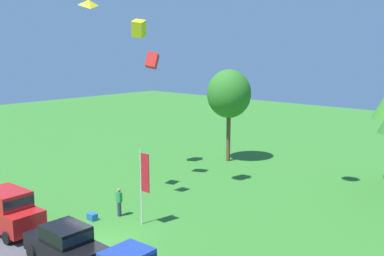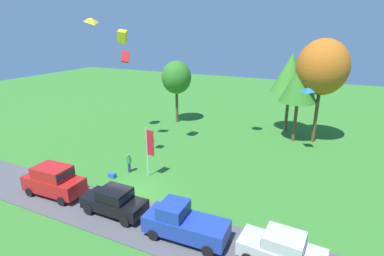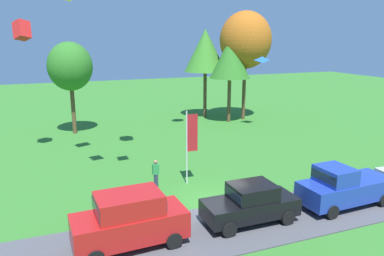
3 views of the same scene
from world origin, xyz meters
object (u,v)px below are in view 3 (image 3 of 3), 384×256
object	(u,v)px
car_pickup_far_end	(343,186)
tree_far_right	(205,51)
person_on_lawn	(156,174)
cooler_box	(151,197)
car_sedan_near_entrance	(251,202)
tree_right_of_center	(230,58)
tree_far_left	(246,40)
tree_left_of_center	(70,67)
kite_diamond_near_flag	(262,59)
kite_box_trailing_tail	(22,30)
flag_banner	(190,138)
car_suv_by_flagpole	(130,218)

from	to	relation	value
car_pickup_far_end	tree_far_right	bearing A→B (deg)	84.26
person_on_lawn	cooler_box	bearing A→B (deg)	-115.29
car_sedan_near_entrance	tree_right_of_center	bearing A→B (deg)	65.81
tree_far_left	cooler_box	xyz separation A→B (m)	(-14.50, -16.25, -7.93)
tree_left_of_center	kite_diamond_near_flag	distance (m)	16.94
kite_diamond_near_flag	kite_box_trailing_tail	world-z (taller)	kite_box_trailing_tail
person_on_lawn	tree_right_of_center	xyz separation A→B (m)	(11.80, 14.21, 5.54)
cooler_box	car_pickup_far_end	bearing A→B (deg)	-25.68
car_pickup_far_end	kite_box_trailing_tail	size ratio (longest dim) A/B	4.34
flag_banner	kite_box_trailing_tail	distance (m)	13.87
tree_far_right	tree_right_of_center	world-z (taller)	tree_far_right
car_suv_by_flagpole	kite_diamond_near_flag	xyz separation A→B (m)	(15.61, 15.62, 5.26)
car_sedan_near_entrance	tree_far_right	distance (m)	24.73
flag_banner	kite_box_trailing_tail	xyz separation A→B (m)	(-8.69, 8.93, 6.11)
tree_left_of_center	kite_box_trailing_tail	size ratio (longest dim) A/B	6.91
tree_far_right	kite_box_trailing_tail	bearing A→B (deg)	-154.06
person_on_lawn	tree_left_of_center	size ratio (longest dim) A/B	0.21
car_pickup_far_end	person_on_lawn	xyz separation A→B (m)	(-8.15, 5.70, -0.23)
kite_box_trailing_tail	tree_far_left	bearing A→B (deg)	15.91
tree_left_of_center	tree_far_left	size ratio (longest dim) A/B	0.73
car_sedan_near_entrance	cooler_box	size ratio (longest dim) A/B	7.86
car_sedan_near_entrance	kite_diamond_near_flag	distance (m)	19.35
car_pickup_far_end	car_suv_by_flagpole	bearing A→B (deg)	178.97
car_pickup_far_end	cooler_box	bearing A→B (deg)	154.32
tree_left_of_center	cooler_box	size ratio (longest dim) A/B	14.41
car_pickup_far_end	cooler_box	xyz separation A→B (m)	(-8.84, 4.25, -0.91)
tree_right_of_center	kite_box_trailing_tail	bearing A→B (deg)	-164.15
tree_far_right	car_pickup_far_end	bearing A→B (deg)	-95.74
tree_left_of_center	tree_right_of_center	xyz separation A→B (m)	(15.08, -0.75, 0.48)
tree_far_right	kite_box_trailing_tail	size ratio (longest dim) A/B	7.95
cooler_box	car_sedan_near_entrance	bearing A→B (deg)	-48.17
tree_left_of_center	flag_banner	size ratio (longest dim) A/B	1.85
tree_far_right	flag_banner	size ratio (longest dim) A/B	2.12
person_on_lawn	tree_far_right	size ratio (longest dim) A/B	0.18
car_pickup_far_end	tree_right_of_center	bearing A→B (deg)	79.62
car_sedan_near_entrance	tree_left_of_center	xyz separation A→B (m)	(-6.23, 20.47, 4.89)
tree_right_of_center	flag_banner	xyz separation A→B (m)	(-9.67, -14.14, -3.64)
person_on_lawn	tree_far_left	xyz separation A→B (m)	(13.81, 14.80, 7.25)
kite_diamond_near_flag	car_suv_by_flagpole	bearing A→B (deg)	-134.99
kite_box_trailing_tail	car_suv_by_flagpole	bearing A→B (deg)	-75.03
car_suv_by_flagpole	kite_box_trailing_tail	distance (m)	16.82
kite_diamond_near_flag	kite_box_trailing_tail	bearing A→B (deg)	-176.73
car_pickup_far_end	tree_right_of_center	world-z (taller)	tree_right_of_center
car_sedan_near_entrance	kite_box_trailing_tail	distance (m)	19.03
tree_right_of_center	kite_box_trailing_tail	size ratio (longest dim) A/B	7.24
tree_left_of_center	cooler_box	world-z (taller)	tree_left_of_center
flag_banner	cooler_box	distance (m)	4.11
car_sedan_near_entrance	tree_left_of_center	distance (m)	21.95
car_pickup_far_end	tree_far_left	xyz separation A→B (m)	(5.66, 20.50, 7.02)
cooler_box	kite_diamond_near_flag	world-z (taller)	kite_diamond_near_flag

